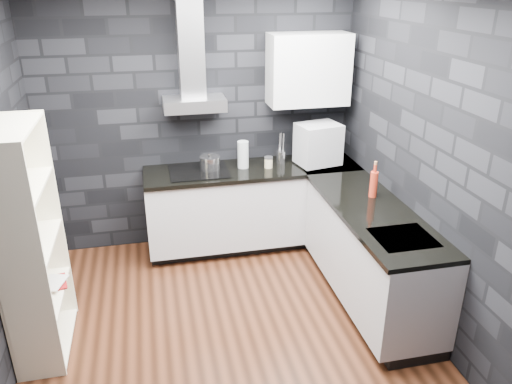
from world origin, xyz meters
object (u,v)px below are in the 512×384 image
object	(u,v)px
appliance_garage	(318,144)
bookshelf	(31,245)
fruit_bowl	(26,250)
glass_vase	(243,155)
utensil_crock	(281,157)
red_bottle	(374,184)
storage_jar	(268,163)
pot	(210,163)

from	to	relation	value
appliance_garage	bookshelf	size ratio (longest dim) A/B	0.23
bookshelf	fruit_bowl	size ratio (longest dim) A/B	8.61
glass_vase	appliance_garage	xyz separation A→B (m)	(0.77, -0.09, 0.09)
bookshelf	appliance_garage	bearing A→B (deg)	8.20
utensil_crock	appliance_garage	bearing A→B (deg)	-22.50
red_bottle	bookshelf	bearing A→B (deg)	-174.49
utensil_crock	bookshelf	world-z (taller)	bookshelf
utensil_crock	bookshelf	distance (m)	2.60
utensil_crock	appliance_garage	world-z (taller)	appliance_garage
appliance_garage	glass_vase	bearing A→B (deg)	162.54
storage_jar	red_bottle	xyz separation A→B (m)	(0.73, -0.91, 0.07)
appliance_garage	utensil_crock	bearing A→B (deg)	146.36
pot	storage_jar	xyz separation A→B (m)	(0.59, -0.06, -0.02)
glass_vase	storage_jar	distance (m)	0.27
pot	fruit_bowl	bearing A→B (deg)	-137.11
utensil_crock	red_bottle	world-z (taller)	red_bottle
pot	fruit_bowl	size ratio (longest dim) A/B	0.95
utensil_crock	bookshelf	size ratio (longest dim) A/B	0.07
pot	appliance_garage	xyz separation A→B (m)	(1.11, -0.09, 0.15)
pot	glass_vase	world-z (taller)	glass_vase
pot	storage_jar	distance (m)	0.60
storage_jar	fruit_bowl	xyz separation A→B (m)	(-2.08, -1.32, -0.01)
red_bottle	bookshelf	xyz separation A→B (m)	(-2.81, -0.27, -0.12)
pot	red_bottle	bearing A→B (deg)	-36.39
glass_vase	fruit_bowl	xyz separation A→B (m)	(-1.83, -1.38, -0.10)
pot	glass_vase	size ratio (longest dim) A/B	0.72
glass_vase	utensil_crock	size ratio (longest dim) A/B	2.20
appliance_garage	red_bottle	distance (m)	0.92
storage_jar	appliance_garage	world-z (taller)	appliance_garage
pot	utensil_crock	distance (m)	0.76
pot	glass_vase	distance (m)	0.35
pot	storage_jar	world-z (taller)	pot
utensil_crock	red_bottle	xyz separation A→B (m)	(0.57, -1.04, 0.05)
pot	bookshelf	xyz separation A→B (m)	(-1.49, -1.25, -0.07)
appliance_garage	bookshelf	distance (m)	2.85
appliance_garage	fruit_bowl	bearing A→B (deg)	-164.60
storage_jar	appliance_garage	bearing A→B (deg)	-2.42
glass_vase	bookshelf	bearing A→B (deg)	-145.73
appliance_garage	red_bottle	xyz separation A→B (m)	(0.21, -0.89, -0.11)
storage_jar	bookshelf	bearing A→B (deg)	-150.38
utensil_crock	red_bottle	size ratio (longest dim) A/B	0.54
bookshelf	fruit_bowl	world-z (taller)	bookshelf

